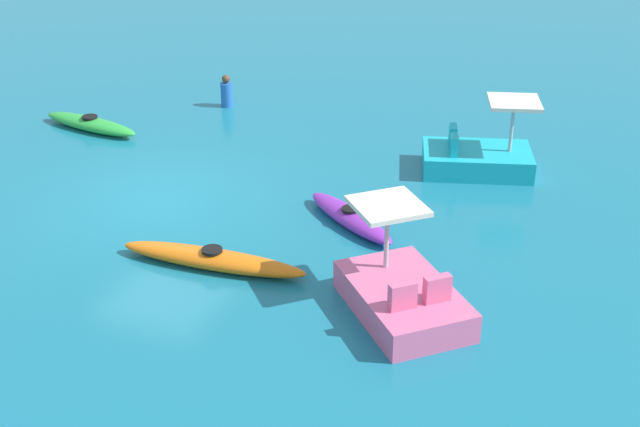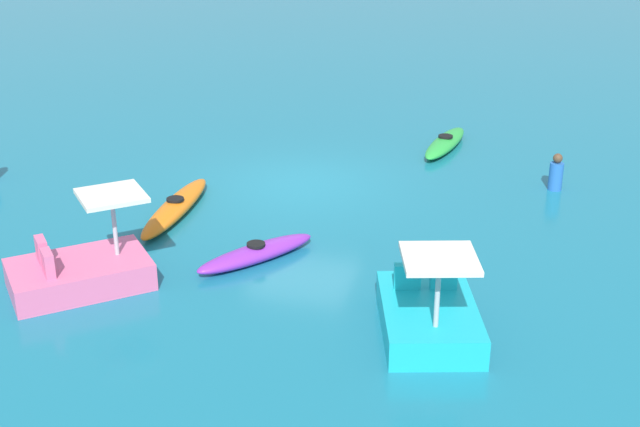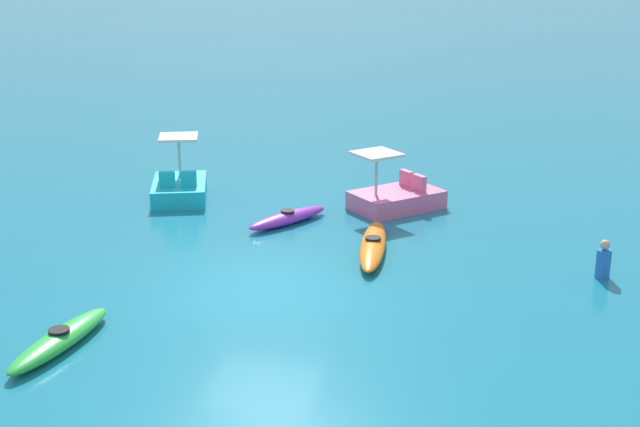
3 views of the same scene
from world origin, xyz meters
The scene contains 7 objects.
ground_plane centered at (0.00, 0.00, 0.00)m, with size 600.00×600.00×0.00m, color #19728C.
kayak_purple centered at (-4.21, -0.35, 0.16)m, with size 2.46×1.96×0.37m.
kayak_green centered at (3.67, -2.85, 0.16)m, with size 2.98×1.04×0.37m.
kayak_orange centered at (-2.48, 2.12, 0.16)m, with size 3.58×0.82×0.37m.
pedal_boat_cyan centered at (-5.96, -3.93, 0.34)m, with size 2.73×2.13×1.68m.
pedal_boat_pink centered at (-6.08, 2.29, 0.34)m, with size 2.73×2.78×1.68m.
person_near_shore centered at (1.30, -5.74, 0.39)m, with size 0.44×0.44×0.88m.
Camera 1 is at (-9.15, 13.64, 7.66)m, focal length 47.38 mm.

